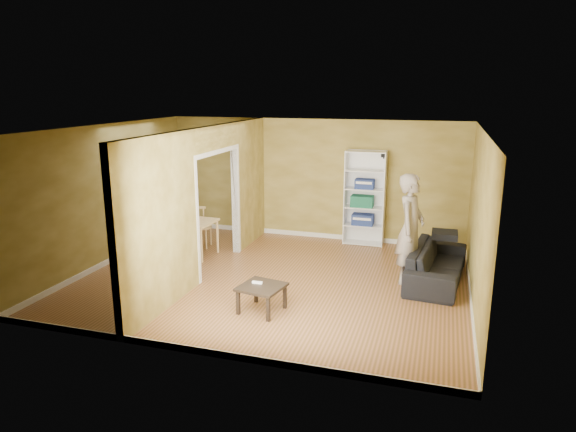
# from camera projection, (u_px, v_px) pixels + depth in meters

# --- Properties ---
(room_shell) EXTENTS (6.50, 6.50, 6.50)m
(room_shell) POSITION_uv_depth(u_px,v_px,m) (273.00, 206.00, 8.61)
(room_shell) COLOR #9B6144
(room_shell) RESTS_ON ground
(partition) EXTENTS (0.22, 5.50, 2.60)m
(partition) POSITION_uv_depth(u_px,v_px,m) (208.00, 202.00, 8.95)
(partition) COLOR tan
(partition) RESTS_ON ground
(wall_speaker) EXTENTS (0.10, 0.10, 0.10)m
(wall_speaker) POSITION_uv_depth(u_px,v_px,m) (384.00, 155.00, 10.54)
(wall_speaker) COLOR black
(wall_speaker) RESTS_ON room_shell
(sofa) EXTENTS (2.18, 1.11, 0.80)m
(sofa) POSITION_uv_depth(u_px,v_px,m) (437.00, 259.00, 8.76)
(sofa) COLOR black
(sofa) RESTS_ON ground
(person) EXTENTS (0.91, 0.78, 2.19)m
(person) POSITION_uv_depth(u_px,v_px,m) (411.00, 220.00, 8.56)
(person) COLOR slate
(person) RESTS_ON ground
(bookshelf) EXTENTS (0.84, 0.37, 1.99)m
(bookshelf) POSITION_uv_depth(u_px,v_px,m) (365.00, 198.00, 10.77)
(bookshelf) COLOR white
(bookshelf) RESTS_ON ground
(paper_box_navy_a) EXTENTS (0.44, 0.29, 0.23)m
(paper_box_navy_a) POSITION_uv_depth(u_px,v_px,m) (363.00, 219.00, 10.85)
(paper_box_navy_a) COLOR navy
(paper_box_navy_a) RESTS_ON bookshelf
(paper_box_teal) EXTENTS (0.46, 0.30, 0.23)m
(paper_box_teal) POSITION_uv_depth(u_px,v_px,m) (362.00, 201.00, 10.76)
(paper_box_teal) COLOR #1A5A46
(paper_box_teal) RESTS_ON bookshelf
(paper_box_navy_b) EXTENTS (0.39, 0.25, 0.20)m
(paper_box_navy_b) POSITION_uv_depth(u_px,v_px,m) (365.00, 184.00, 10.66)
(paper_box_navy_b) COLOR #18134E
(paper_box_navy_b) RESTS_ON bookshelf
(coffee_table) EXTENTS (0.61, 0.61, 0.41)m
(coffee_table) POSITION_uv_depth(u_px,v_px,m) (262.00, 289.00, 7.56)
(coffee_table) COLOR black
(coffee_table) RESTS_ON ground
(game_controller) EXTENTS (0.15, 0.04, 0.03)m
(game_controller) POSITION_uv_depth(u_px,v_px,m) (257.00, 282.00, 7.63)
(game_controller) COLOR white
(game_controller) RESTS_ON coffee_table
(dining_table) EXTENTS (1.13, 0.75, 0.71)m
(dining_table) POSITION_uv_depth(u_px,v_px,m) (186.00, 224.00, 10.10)
(dining_table) COLOR #DDBB77
(dining_table) RESTS_ON ground
(chair_left) EXTENTS (0.46, 0.46, 0.87)m
(chair_left) POSITION_uv_depth(u_px,v_px,m) (155.00, 231.00, 10.31)
(chair_left) COLOR tan
(chair_left) RESTS_ON ground
(chair_near) EXTENTS (0.58, 0.58, 1.03)m
(chair_near) POSITION_uv_depth(u_px,v_px,m) (172.00, 237.00, 9.61)
(chair_near) COLOR tan
(chair_near) RESTS_ON ground
(chair_far) EXTENTS (0.45, 0.45, 0.91)m
(chair_far) POSITION_uv_depth(u_px,v_px,m) (202.00, 226.00, 10.66)
(chair_far) COLOR #D7C083
(chair_far) RESTS_ON ground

